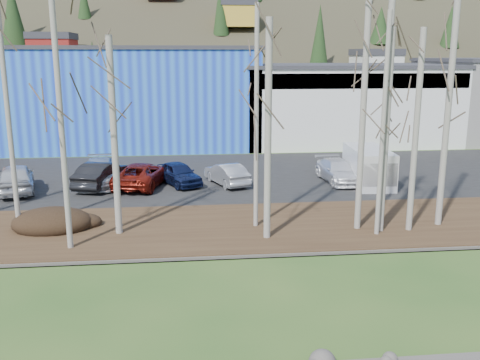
{
  "coord_description": "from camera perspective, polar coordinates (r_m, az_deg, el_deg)",
  "views": [
    {
      "loc": [
        -2.1,
        -8.31,
        7.68
      ],
      "look_at": [
        0.2,
        13.47,
        2.5
      ],
      "focal_mm": 40.0,
      "sensor_mm": 36.0,
      "label": 1
    }
  ],
  "objects": [
    {
      "name": "river",
      "position": [
        17.44,
        1.55,
        -12.83
      ],
      "size": [
        80.0,
        8.0,
        0.9
      ],
      "primitive_type": null,
      "color": "black",
      "rests_on": "ground"
    },
    {
      "name": "far_bank_rocks",
      "position": [
        21.17,
        0.08,
        -7.97
      ],
      "size": [
        80.0,
        0.8,
        0.46
      ],
      "primitive_type": null,
      "color": "#47423D",
      "rests_on": "ground"
    },
    {
      "name": "far_bank",
      "position": [
        24.14,
        -0.73,
        -5.06
      ],
      "size": [
        80.0,
        7.0,
        0.15
      ],
      "primitive_type": "cube",
      "color": "#382616",
      "rests_on": "ground"
    },
    {
      "name": "parking_lot",
      "position": [
        34.23,
        -2.36,
        0.45
      ],
      "size": [
        80.0,
        14.0,
        0.14
      ],
      "primitive_type": "cube",
      "color": "black",
      "rests_on": "ground"
    },
    {
      "name": "building_blue",
      "position": [
        47.6,
        -10.84,
        8.83
      ],
      "size": [
        20.4,
        12.24,
        8.3
      ],
      "color": "blue",
      "rests_on": "ground"
    },
    {
      "name": "building_white",
      "position": [
        49.54,
        10.64,
        8.14
      ],
      "size": [
        18.36,
        12.24,
        6.8
      ],
      "color": "silver",
      "rests_on": "ground"
    },
    {
      "name": "dirt_mound",
      "position": [
        25.07,
        -19.42,
        -4.14
      ],
      "size": [
        3.5,
        2.47,
        0.69
      ],
      "primitive_type": "ellipsoid",
      "color": "black",
      "rests_on": "far_bank"
    },
    {
      "name": "birch_1",
      "position": [
        24.36,
        -23.64,
        7.82
      ],
      "size": [
        0.22,
        0.22,
        11.33
      ],
      "color": "#A19B93",
      "rests_on": "far_bank"
    },
    {
      "name": "birch_2",
      "position": [
        22.81,
        -13.28,
        4.4
      ],
      "size": [
        0.28,
        0.28,
        8.28
      ],
      "color": "#A19B93",
      "rests_on": "far_bank"
    },
    {
      "name": "birch_3",
      "position": [
        21.35,
        -18.66,
        7.26
      ],
      "size": [
        0.22,
        0.22,
        11.08
      ],
      "color": "#A19B93",
      "rests_on": "far_bank"
    },
    {
      "name": "birch_4",
      "position": [
        21.63,
        3.01,
        5.13
      ],
      "size": [
        0.28,
        0.28,
        8.92
      ],
      "color": "#A19B93",
      "rests_on": "far_bank"
    },
    {
      "name": "birch_5",
      "position": [
        23.11,
        1.76,
        6.51
      ],
      "size": [
        0.2,
        0.2,
        9.59
      ],
      "color": "#A19B93",
      "rests_on": "far_bank"
    },
    {
      "name": "birch_6",
      "position": [
        22.79,
        15.01,
        5.5
      ],
      "size": [
        0.19,
        0.19,
        9.22
      ],
      "color": "#A19B93",
      "rests_on": "far_bank"
    },
    {
      "name": "birch_7",
      "position": [
        23.27,
        13.06,
        8.26
      ],
      "size": [
        0.26,
        0.26,
        11.24
      ],
      "color": "#A19B93",
      "rests_on": "far_bank"
    },
    {
      "name": "birch_8",
      "position": [
        23.8,
        18.25,
        4.83
      ],
      "size": [
        0.26,
        0.26,
        8.59
      ],
      "color": "#A19B93",
      "rests_on": "far_bank"
    },
    {
      "name": "birch_9",
      "position": [
        24.89,
        21.44,
        8.56
      ],
      "size": [
        0.28,
        0.28,
        11.73
      ],
      "color": "#A19B93",
      "rests_on": "far_bank"
    },
    {
      "name": "birch_10",
      "position": [
        23.6,
        15.31,
        8.21
      ],
      "size": [
        0.26,
        0.26,
        11.24
      ],
      "color": "#A19B93",
      "rests_on": "far_bank"
    },
    {
      "name": "birch_11",
      "position": [
        23.3,
        15.33,
        4.85
      ],
      "size": [
        0.26,
        0.26,
        8.59
      ],
      "color": "#A19B93",
      "rests_on": "far_bank"
    },
    {
      "name": "car_0",
      "position": [
        32.28,
        -22.81,
        0.21
      ],
      "size": [
        3.06,
        5.05,
        1.61
      ],
      "primitive_type": "imported",
      "rotation": [
        0.0,
        0.0,
        3.41
      ],
      "color": "silver",
      "rests_on": "parking_lot"
    },
    {
      "name": "car_1",
      "position": [
        31.87,
        -14.52,
        0.58
      ],
      "size": [
        2.9,
        4.83,
        1.5
      ],
      "primitive_type": "imported",
      "rotation": [
        0.0,
        0.0,
        2.83
      ],
      "color": "black",
      "rests_on": "parking_lot"
    },
    {
      "name": "car_2",
      "position": [
        31.6,
        -10.41,
        0.58
      ],
      "size": [
        3.47,
        5.43,
        1.4
      ],
      "primitive_type": "imported",
      "rotation": [
        0.0,
        0.0,
        2.9
      ],
      "color": "maroon",
      "rests_on": "parking_lot"
    },
    {
      "name": "car_3",
      "position": [
        32.48,
        -14.82,
        0.77
      ],
      "size": [
        2.32,
        5.18,
        1.48
      ],
      "primitive_type": "imported",
      "rotation": [
        0.0,
        0.0,
        0.05
      ],
      "color": "#AEB3B6",
      "rests_on": "parking_lot"
    },
    {
      "name": "car_4",
      "position": [
        31.71,
        -6.56,
        0.7
      ],
      "size": [
        3.12,
        4.19,
        1.33
      ],
      "primitive_type": "imported",
      "rotation": [
        0.0,
        0.0,
        0.45
      ],
      "color": "#141D45",
      "rests_on": "parking_lot"
    },
    {
      "name": "car_5",
      "position": [
        31.55,
        -1.43,
        0.66
      ],
      "size": [
        2.6,
        4.09,
        1.27
      ],
      "primitive_type": "imported",
      "rotation": [
        0.0,
        0.0,
        3.49
      ],
      "color": "#B9B9BB",
      "rests_on": "parking_lot"
    },
    {
      "name": "car_6",
      "position": [
        32.77,
        10.45,
        0.96
      ],
      "size": [
        2.18,
        4.66,
        1.32
      ],
      "primitive_type": "imported",
      "rotation": [
        0.0,
        0.0,
        0.08
      ],
      "color": "silver",
      "rests_on": "parking_lot"
    },
    {
      "name": "van_white",
      "position": [
        32.35,
        13.63,
        1.37
      ],
      "size": [
        2.31,
        4.95,
        2.11
      ],
      "rotation": [
        0.0,
        0.0,
        -0.06
      ],
      "color": "white",
      "rests_on": "parking_lot"
    }
  ]
}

